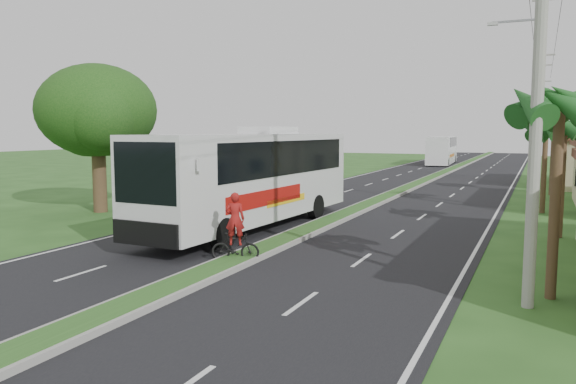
% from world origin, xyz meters
% --- Properties ---
extents(ground, '(180.00, 180.00, 0.00)m').
position_xyz_m(ground, '(0.00, 0.00, 0.00)').
color(ground, '#284F1D').
rests_on(ground, ground).
extents(road_asphalt, '(14.00, 160.00, 0.02)m').
position_xyz_m(road_asphalt, '(0.00, 20.00, 0.01)').
color(road_asphalt, black).
rests_on(road_asphalt, ground).
extents(median_strip, '(1.20, 160.00, 0.18)m').
position_xyz_m(median_strip, '(0.00, 20.00, 0.10)').
color(median_strip, gray).
rests_on(median_strip, ground).
extents(lane_edge_left, '(0.12, 160.00, 0.01)m').
position_xyz_m(lane_edge_left, '(-6.70, 20.00, 0.00)').
color(lane_edge_left, silver).
rests_on(lane_edge_left, ground).
extents(lane_edge_right, '(0.12, 160.00, 0.01)m').
position_xyz_m(lane_edge_right, '(6.70, 20.00, 0.00)').
color(lane_edge_right, silver).
rests_on(lane_edge_right, ground).
extents(palm_verge_a, '(2.40, 2.40, 5.45)m').
position_xyz_m(palm_verge_a, '(9.00, 3.00, 4.74)').
color(palm_verge_a, '#473321').
rests_on(palm_verge_a, ground).
extents(palm_verge_b, '(2.40, 2.40, 5.05)m').
position_xyz_m(palm_verge_b, '(9.40, 12.00, 4.36)').
color(palm_verge_b, '#473321').
rests_on(palm_verge_b, ground).
extents(palm_verge_c, '(2.40, 2.40, 5.85)m').
position_xyz_m(palm_verge_c, '(8.80, 19.00, 5.12)').
color(palm_verge_c, '#473321').
rests_on(palm_verge_c, ground).
extents(palm_verge_d, '(2.40, 2.40, 5.25)m').
position_xyz_m(palm_verge_d, '(9.30, 28.00, 4.55)').
color(palm_verge_d, '#473321').
rests_on(palm_verge_d, ground).
extents(shade_tree, '(6.30, 6.00, 7.54)m').
position_xyz_m(shade_tree, '(-12.11, 10.02, 5.03)').
color(shade_tree, '#473321').
rests_on(shade_tree, ground).
extents(utility_pole_a, '(1.60, 0.28, 11.00)m').
position_xyz_m(utility_pole_a, '(8.50, 2.00, 5.67)').
color(utility_pole_a, gray).
rests_on(utility_pole_a, ground).
extents(utility_pole_b, '(3.20, 0.28, 12.00)m').
position_xyz_m(utility_pole_b, '(8.47, 18.00, 6.26)').
color(utility_pole_b, gray).
rests_on(utility_pole_b, ground).
extents(utility_pole_c, '(1.60, 0.28, 11.00)m').
position_xyz_m(utility_pole_c, '(8.50, 38.00, 5.67)').
color(utility_pole_c, gray).
rests_on(utility_pole_c, ground).
extents(utility_pole_d, '(1.60, 0.28, 10.50)m').
position_xyz_m(utility_pole_d, '(8.50, 58.00, 5.42)').
color(utility_pole_d, gray).
rests_on(utility_pole_d, ground).
extents(coach_bus_main, '(3.51, 13.60, 4.35)m').
position_xyz_m(coach_bus_main, '(-2.43, 8.88, 2.39)').
color(coach_bus_main, silver).
rests_on(coach_bus_main, ground).
extents(coach_bus_far, '(3.22, 11.98, 3.45)m').
position_xyz_m(coach_bus_far, '(-2.67, 59.62, 1.96)').
color(coach_bus_far, white).
rests_on(coach_bus_far, ground).
extents(motorcyclist, '(1.59, 0.96, 2.24)m').
position_xyz_m(motorcyclist, '(-0.14, 3.19, 0.84)').
color(motorcyclist, black).
rests_on(motorcyclist, ground).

